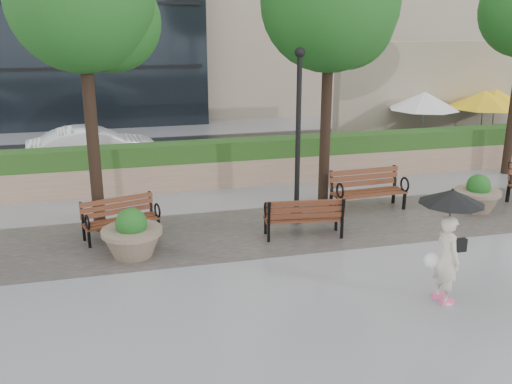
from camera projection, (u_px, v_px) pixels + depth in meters
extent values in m
plane|color=gray|center=(308.00, 285.00, 10.81)|extent=(100.00, 100.00, 0.00)
cube|color=#383330|center=(267.00, 230.00, 13.58)|extent=(28.00, 3.20, 0.01)
cube|color=tan|center=(232.00, 171.00, 17.17)|extent=(24.00, 0.80, 0.80)
cube|color=#204918|center=(232.00, 149.00, 16.97)|extent=(24.00, 0.75, 0.55)
cube|color=tan|center=(459.00, 95.00, 21.70)|extent=(10.00, 0.60, 4.00)
cube|color=#204918|center=(478.00, 148.00, 20.01)|extent=(8.00, 0.50, 0.90)
cube|color=black|center=(210.00, 154.00, 20.99)|extent=(40.00, 7.00, 0.00)
cube|color=brown|center=(122.00, 221.00, 12.97)|extent=(1.78, 0.95, 0.05)
cube|color=brown|center=(117.00, 206.00, 13.10)|extent=(1.67, 0.57, 0.40)
cube|color=black|center=(122.00, 229.00, 13.05)|extent=(1.80, 1.04, 0.43)
torus|color=black|center=(87.00, 222.00, 12.40)|extent=(0.14, 0.35, 0.35)
torus|color=black|center=(157.00, 210.00, 13.16)|extent=(0.14, 0.35, 0.35)
cube|color=brown|center=(303.00, 218.00, 13.10)|extent=(1.84, 0.75, 0.05)
cube|color=brown|center=(306.00, 209.00, 12.75)|extent=(1.79, 0.34, 0.42)
cube|color=black|center=(303.00, 227.00, 13.14)|extent=(1.85, 0.85, 0.46)
torus|color=black|center=(337.00, 207.00, 13.32)|extent=(0.09, 0.37, 0.37)
torus|color=black|center=(266.00, 210.00, 13.12)|extent=(0.09, 0.37, 0.37)
cube|color=brown|center=(369.00, 193.00, 14.84)|extent=(1.99, 0.70, 0.05)
cube|color=brown|center=(364.00, 177.00, 15.01)|extent=(1.97, 0.24, 0.46)
cube|color=black|center=(368.00, 201.00, 14.93)|extent=(2.00, 0.80, 0.50)
torus|color=black|center=(340.00, 191.00, 14.33)|extent=(0.08, 0.41, 0.40)
torus|color=black|center=(405.00, 184.00, 14.86)|extent=(0.08, 0.41, 0.40)
cylinder|color=#7F6B56|center=(132.00, 231.00, 11.95)|extent=(1.28, 1.28, 0.10)
sphere|color=#164714|center=(131.00, 223.00, 11.89)|extent=(0.66, 0.66, 0.66)
cylinder|color=#7F6B56|center=(478.00, 192.00, 14.75)|extent=(1.18, 1.18, 0.10)
sphere|color=#164714|center=(478.00, 186.00, 14.70)|extent=(0.61, 0.61, 0.61)
cylinder|color=black|center=(298.00, 142.00, 13.47)|extent=(0.12, 0.12, 4.04)
cylinder|color=black|center=(296.00, 217.00, 14.02)|extent=(0.28, 0.28, 0.30)
sphere|color=black|center=(300.00, 52.00, 12.85)|extent=(0.24, 0.24, 0.24)
cylinder|color=black|center=(92.00, 129.00, 12.88)|extent=(0.28, 0.28, 4.89)
sphere|color=#164714|center=(111.00, 22.00, 12.61)|extent=(2.21, 2.21, 2.21)
cylinder|color=black|center=(326.00, 113.00, 14.96)|extent=(0.28, 0.28, 4.87)
sphere|color=#164714|center=(330.00, 2.00, 14.14)|extent=(3.48, 3.48, 3.48)
sphere|color=#164714|center=(347.00, 22.00, 14.70)|extent=(2.43, 2.43, 2.43)
cylinder|color=black|center=(420.00, 154.00, 20.76)|extent=(0.40, 0.40, 0.10)
cylinder|color=#99999E|center=(422.00, 126.00, 20.45)|extent=(0.06, 0.06, 2.20)
cone|color=white|center=(424.00, 101.00, 20.18)|extent=(2.50, 2.50, 0.60)
cylinder|color=black|center=(478.00, 152.00, 21.08)|extent=(0.40, 0.40, 0.10)
cylinder|color=#99999E|center=(481.00, 124.00, 20.77)|extent=(0.06, 0.06, 2.20)
cone|color=yellow|center=(484.00, 99.00, 20.50)|extent=(2.50, 2.50, 0.60)
cylinder|color=black|center=(489.00, 150.00, 21.44)|extent=(0.40, 0.40, 0.10)
cylinder|color=#99999E|center=(493.00, 122.00, 21.13)|extent=(0.06, 0.06, 2.20)
cone|color=yellow|center=(496.00, 98.00, 20.86)|extent=(2.50, 2.50, 0.60)
imported|color=white|center=(94.00, 148.00, 18.82)|extent=(4.41, 2.05, 1.40)
imported|color=beige|center=(447.00, 256.00, 9.97)|extent=(0.45, 0.64, 1.73)
cube|color=#F2598C|center=(439.00, 295.00, 10.32)|extent=(0.11, 0.24, 0.09)
cube|color=#F2598C|center=(447.00, 302.00, 10.09)|extent=(0.11, 0.24, 0.09)
cube|color=black|center=(457.00, 245.00, 10.03)|extent=(0.12, 0.33, 0.24)
sphere|color=white|center=(432.00, 261.00, 10.18)|extent=(0.30, 0.30, 0.30)
cylinder|color=black|center=(449.00, 221.00, 9.82)|extent=(0.02, 0.02, 0.92)
cone|color=black|center=(452.00, 197.00, 9.70)|extent=(1.12, 1.12, 0.24)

